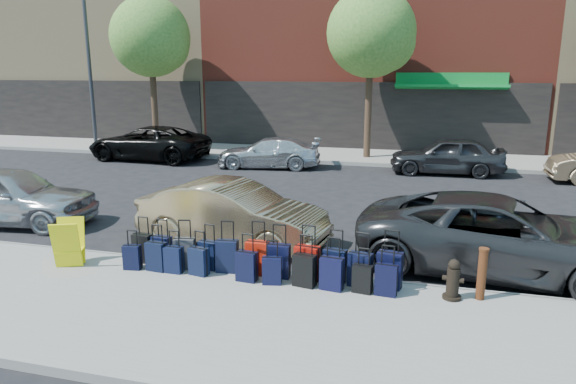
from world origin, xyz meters
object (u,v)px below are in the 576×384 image
(car_far_2, at_px, (447,155))
(streetlight, at_px, (92,55))
(display_rack, at_px, (69,243))
(car_near_1, at_px, (233,214))
(fire_hydrant, at_px, (453,281))
(tree_center, at_px, (374,35))
(suitcase_front_5, at_px, (258,258))
(car_far_0, at_px, (149,143))
(bollard, at_px, (482,273))
(car_far_1, at_px, (269,153))
(tree_left, at_px, (153,39))
(car_near_2, at_px, (499,235))
(car_near_0, at_px, (8,195))

(car_far_2, bearing_deg, streetlight, -98.42)
(display_rack, distance_m, car_near_1, 3.53)
(fire_hydrant, height_order, car_far_2, car_far_2)
(display_rack, bearing_deg, tree_center, 51.91)
(streetlight, bearing_deg, car_far_2, -5.86)
(streetlight, xyz_separation_m, suitcase_front_5, (12.82, -13.58, -4.18))
(fire_hydrant, relative_size, car_far_0, 0.13)
(bollard, distance_m, display_rack, 7.79)
(car_near_1, height_order, car_far_0, car_far_0)
(car_far_1, height_order, car_far_2, car_far_2)
(bollard, relative_size, car_far_2, 0.21)
(car_near_1, bearing_deg, tree_left, 42.91)
(tree_left, xyz_separation_m, display_rack, (6.12, -14.82, -4.80))
(bollard, relative_size, car_far_0, 0.17)
(bollard, bearing_deg, car_near_2, 75.10)
(fire_hydrant, bearing_deg, tree_left, 144.88)
(suitcase_front_5, height_order, car_far_0, car_far_0)
(streetlight, relative_size, car_far_2, 1.86)
(streetlight, relative_size, car_near_1, 1.81)
(tree_center, bearing_deg, car_far_2, -36.84)
(tree_left, height_order, car_near_0, tree_left)
(car_far_2, bearing_deg, car_near_1, -29.55)
(streetlight, height_order, car_far_0, streetlight)
(car_near_1, bearing_deg, display_rack, 142.25)
(car_far_2, bearing_deg, car_near_2, 1.11)
(tree_left, xyz_separation_m, car_near_0, (2.38, -12.34, -4.64))
(car_far_1, relative_size, car_far_2, 1.00)
(car_near_1, bearing_deg, car_far_2, -19.06)
(tree_left, height_order, tree_center, same)
(bollard, xyz_separation_m, car_far_0, (-13.08, 11.94, 0.14))
(fire_hydrant, bearing_deg, car_far_1, 132.45)
(car_far_0, xyz_separation_m, car_far_1, (5.80, -0.44, -0.14))
(bollard, bearing_deg, car_far_1, 122.36)
(tree_left, relative_size, car_near_0, 1.61)
(bollard, relative_size, display_rack, 0.98)
(car_near_0, xyz_separation_m, car_near_2, (11.99, -0.24, -0.00))
(car_near_1, bearing_deg, tree_center, -0.59)
(car_far_2, bearing_deg, fire_hydrant, -3.90)
(car_near_1, distance_m, car_far_0, 12.66)
(streetlight, height_order, fire_hydrant, streetlight)
(bollard, bearing_deg, car_near_0, 170.07)
(tree_left, height_order, car_far_0, tree_left)
(fire_hydrant, bearing_deg, car_near_1, 168.26)
(display_rack, bearing_deg, suitcase_front_5, -13.42)
(tree_center, relative_size, car_near_2, 1.32)
(tree_left, relative_size, suitcase_front_5, 6.97)
(suitcase_front_5, bearing_deg, streetlight, 132.48)
(car_far_0, bearing_deg, tree_center, 106.93)
(car_near_2, bearing_deg, car_far_0, 60.54)
(streetlight, bearing_deg, display_rack, -57.31)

